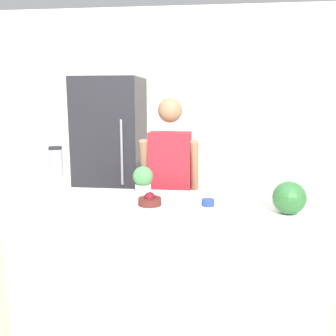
% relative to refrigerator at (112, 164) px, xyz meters
% --- Properties ---
extents(wall_back, '(8.00, 0.06, 2.60)m').
position_rel_refrigerator_xyz_m(wall_back, '(0.76, 0.39, 0.38)').
color(wall_back, silver).
rests_on(wall_back, ground_plane).
extents(counter_island, '(2.07, 0.78, 0.89)m').
position_rel_refrigerator_xyz_m(counter_island, '(0.76, -1.33, -0.47)').
color(counter_island, white).
rests_on(counter_island, ground_plane).
extents(refrigerator, '(0.67, 0.70, 1.83)m').
position_rel_refrigerator_xyz_m(refrigerator, '(0.00, 0.00, 0.00)').
color(refrigerator, '#232328').
rests_on(refrigerator, ground_plane).
extents(person, '(0.50, 0.26, 1.63)m').
position_rel_refrigerator_xyz_m(person, '(0.71, -0.67, -0.08)').
color(person, '#333338').
rests_on(person, ground_plane).
extents(cutting_board, '(0.34, 0.22, 0.01)m').
position_rel_refrigerator_xyz_m(cutting_board, '(1.54, -1.55, -0.03)').
color(cutting_board, white).
rests_on(cutting_board, counter_island).
extents(watermelon, '(0.21, 0.21, 0.21)m').
position_rel_refrigerator_xyz_m(watermelon, '(1.56, -1.53, 0.09)').
color(watermelon, '#2D6B33').
rests_on(watermelon, cutting_board).
extents(bowl_cherries, '(0.16, 0.16, 0.09)m').
position_rel_refrigerator_xyz_m(bowl_cherries, '(0.64, -1.38, 0.00)').
color(bowl_cherries, '#511E19').
rests_on(bowl_cherries, counter_island).
extents(bowl_cream, '(0.16, 0.16, 0.09)m').
position_rel_refrigerator_xyz_m(bowl_cream, '(0.89, -1.34, 0.00)').
color(bowl_cream, beige).
rests_on(bowl_cream, counter_island).
extents(bowl_small_blue, '(0.09, 0.09, 0.05)m').
position_rel_refrigerator_xyz_m(bowl_small_blue, '(1.05, -1.36, -0.01)').
color(bowl_small_blue, navy).
rests_on(bowl_small_blue, counter_island).
extents(blender, '(0.15, 0.15, 0.36)m').
position_rel_refrigerator_xyz_m(blender, '(-0.16, -1.08, 0.12)').
color(blender, silver).
rests_on(blender, counter_island).
extents(potted_plant, '(0.16, 0.16, 0.22)m').
position_rel_refrigerator_xyz_m(potted_plant, '(0.54, -1.09, 0.09)').
color(potted_plant, beige).
rests_on(potted_plant, counter_island).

